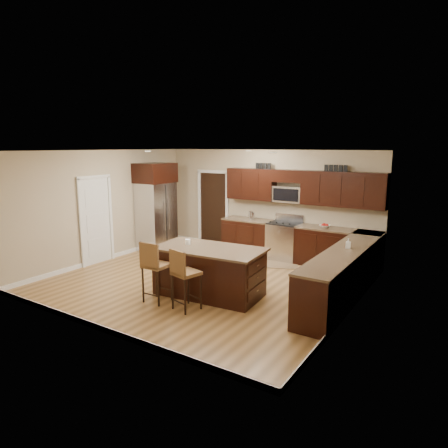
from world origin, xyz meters
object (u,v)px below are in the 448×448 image
Objects in this scene: stool_mid at (183,273)px; refrigerator at (156,206)px; island at (209,273)px; stool_left at (154,265)px; range at (284,241)px.

stool_mid is 4.29m from refrigerator.
stool_left is at bearing -130.78° from island.
refrigerator is (-2.52, 2.84, 0.50)m from stool_left.
range is 3.87m from stool_mid.
refrigerator is at bearing 142.36° from island.
range is 0.52× the size of island.
stool_left reaches higher than stool_mid.
stool_left reaches higher than island.
island is 1.97× the size of stool_mid.
island is at bearing -32.48° from refrigerator.
stool_mid is at bearing -91.65° from island.
island is (-0.17, -3.02, -0.04)m from range.
stool_left reaches higher than range.
range is 1.02× the size of stool_mid.
range is 3.96m from stool_left.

